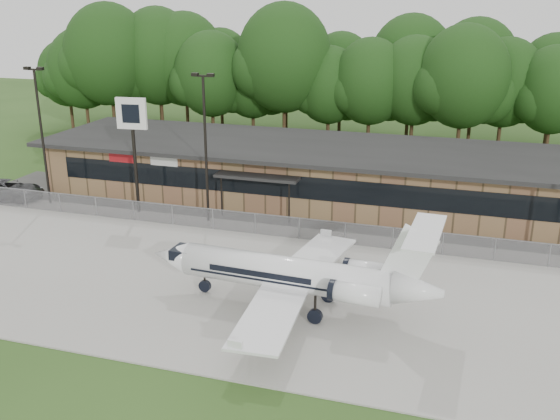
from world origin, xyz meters
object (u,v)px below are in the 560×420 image
(business_jet, at_px, (296,276))
(pole_sign, at_px, (132,126))
(terminal, at_px, (305,170))
(suv, at_px, (7,190))

(business_jet, relative_size, pole_sign, 1.83)
(terminal, bearing_deg, suv, -161.10)
(terminal, xyz_separation_m, business_jet, (4.36, -18.11, -0.33))
(terminal, bearing_deg, pole_sign, -146.10)
(suv, bearing_deg, business_jet, -123.17)
(terminal, distance_m, business_jet, 18.63)
(suv, distance_m, pole_sign, 12.55)
(suv, bearing_deg, terminal, -82.20)
(terminal, relative_size, pole_sign, 4.91)
(business_jet, height_order, suv, business_jet)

